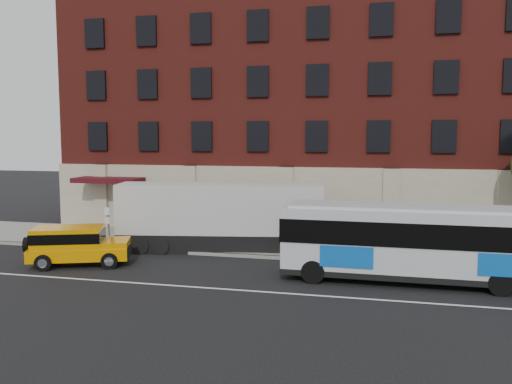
% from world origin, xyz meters
% --- Properties ---
extents(ground, '(120.00, 120.00, 0.00)m').
position_xyz_m(ground, '(0.00, 0.00, 0.00)').
color(ground, black).
rests_on(ground, ground).
extents(sidewalk, '(60.00, 6.00, 0.15)m').
position_xyz_m(sidewalk, '(0.00, 9.00, 0.07)').
color(sidewalk, gray).
rests_on(sidewalk, ground).
extents(kerb, '(60.00, 0.25, 0.15)m').
position_xyz_m(kerb, '(0.00, 6.00, 0.07)').
color(kerb, gray).
rests_on(kerb, ground).
extents(lane_line, '(60.00, 0.12, 0.01)m').
position_xyz_m(lane_line, '(0.00, 0.50, 0.01)').
color(lane_line, silver).
rests_on(lane_line, ground).
extents(building, '(30.00, 12.10, 15.00)m').
position_xyz_m(building, '(-0.01, 16.92, 7.58)').
color(building, maroon).
rests_on(building, sidewalk).
extents(sign_pole, '(0.30, 0.20, 2.50)m').
position_xyz_m(sign_pole, '(-8.50, 6.15, 1.45)').
color(sign_pole, gray).
rests_on(sign_pole, ground).
extents(city_bus, '(11.60, 2.58, 3.17)m').
position_xyz_m(city_bus, '(7.28, 3.19, 1.75)').
color(city_bus, silver).
rests_on(city_bus, ground).
extents(yellow_suv, '(4.83, 3.29, 1.80)m').
position_xyz_m(yellow_suv, '(-8.26, 2.62, 1.04)').
color(yellow_suv, '#EE9700').
rests_on(yellow_suv, ground).
extents(shipping_container, '(10.76, 3.94, 3.52)m').
position_xyz_m(shipping_container, '(-2.65, 7.18, 1.74)').
color(shipping_container, black).
rests_on(shipping_container, ground).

